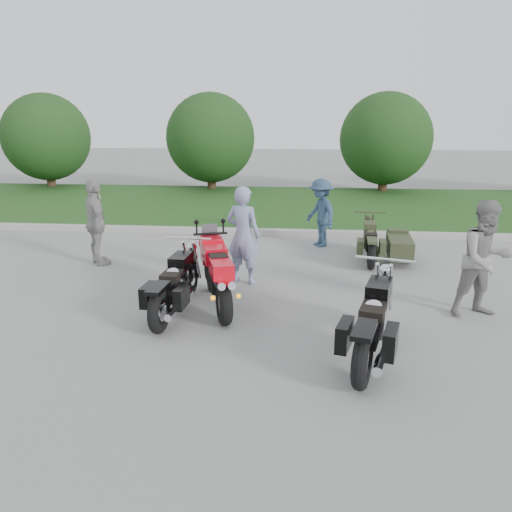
# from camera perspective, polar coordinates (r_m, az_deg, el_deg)

# --- Properties ---
(ground) EXTENTS (80.00, 80.00, 0.00)m
(ground) POSITION_cam_1_polar(r_m,az_deg,el_deg) (7.78, -1.14, -7.93)
(ground) COLOR gray
(ground) RESTS_ON ground
(curb) EXTENTS (60.00, 0.30, 0.15)m
(curb) POSITION_cam_1_polar(r_m,az_deg,el_deg) (13.45, 1.79, 2.73)
(curb) COLOR #A09E97
(curb) RESTS_ON ground
(grass_strip) EXTENTS (60.00, 8.00, 0.14)m
(grass_strip) POSITION_cam_1_polar(r_m,az_deg,el_deg) (17.51, 2.69, 5.81)
(grass_strip) COLOR #2F5E20
(grass_strip) RESTS_ON ground
(tree_far_left) EXTENTS (3.60, 3.60, 4.00)m
(tree_far_left) POSITION_cam_1_polar(r_m,az_deg,el_deg) (23.26, -22.83, 12.40)
(tree_far_left) COLOR #3F2B1C
(tree_far_left) RESTS_ON ground
(tree_mid_left) EXTENTS (3.60, 3.60, 4.00)m
(tree_mid_left) POSITION_cam_1_polar(r_m,az_deg,el_deg) (20.94, -5.21, 13.28)
(tree_mid_left) COLOR #3F2B1C
(tree_mid_left) RESTS_ON ground
(tree_mid_right) EXTENTS (3.60, 3.60, 4.00)m
(tree_mid_right) POSITION_cam_1_polar(r_m,az_deg,el_deg) (20.83, 14.60, 12.84)
(tree_mid_right) COLOR #3F2B1C
(tree_mid_right) RESTS_ON ground
(sportbike_red) EXTENTS (0.88, 2.16, 1.06)m
(sportbike_red) POSITION_cam_1_polar(r_m,az_deg,el_deg) (8.28, -4.47, -1.88)
(sportbike_red) COLOR black
(sportbike_red) RESTS_ON ground
(cruiser_left) EXTENTS (0.42, 2.32, 0.89)m
(cruiser_left) POSITION_cam_1_polar(r_m,az_deg,el_deg) (8.15, -9.27, -3.57)
(cruiser_left) COLOR black
(cruiser_left) RESTS_ON ground
(cruiser_right) EXTENTS (0.81, 2.42, 0.95)m
(cruiser_right) POSITION_cam_1_polar(r_m,az_deg,el_deg) (6.76, 13.27, -7.71)
(cruiser_right) COLOR black
(cruiser_right) RESTS_ON ground
(cruiser_sidecar) EXTENTS (1.09, 2.08, 0.80)m
(cruiser_sidecar) POSITION_cam_1_polar(r_m,az_deg,el_deg) (11.30, 14.76, 1.20)
(cruiser_sidecar) COLOR black
(cruiser_sidecar) RESTS_ON ground
(person_stripe) EXTENTS (0.79, 0.65, 1.87)m
(person_stripe) POSITION_cam_1_polar(r_m,az_deg,el_deg) (9.45, -1.47, 2.41)
(person_stripe) COLOR #8089AF
(person_stripe) RESTS_ON ground
(person_grey) EXTENTS (1.08, 0.94, 1.88)m
(person_grey) POSITION_cam_1_polar(r_m,az_deg,el_deg) (8.64, 24.74, -0.36)
(person_grey) COLOR gray
(person_grey) RESTS_ON ground
(person_denim) EXTENTS (1.06, 1.23, 1.66)m
(person_denim) POSITION_cam_1_polar(r_m,az_deg,el_deg) (12.26, 7.39, 4.91)
(person_denim) COLOR navy
(person_denim) RESTS_ON ground
(person_back) EXTENTS (1.01, 1.12, 1.83)m
(person_back) POSITION_cam_1_polar(r_m,az_deg,el_deg) (11.14, -17.80, 3.62)
(person_back) COLOR #979691
(person_back) RESTS_ON ground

